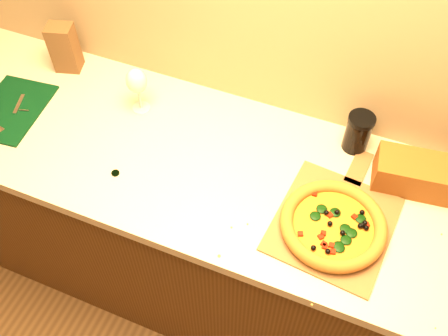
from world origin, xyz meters
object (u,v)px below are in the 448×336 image
cutting_board (10,109)px  dark_jar (358,132)px  pizza_peel (335,220)px  wine_glass (137,82)px  pizza (333,225)px

cutting_board → dark_jar: 1.22m
pizza_peel → dark_jar: 0.32m
pizza_peel → dark_jar: dark_jar is taller
cutting_board → wine_glass: 0.49m
dark_jar → cutting_board: bearing=-165.7°
pizza_peel → wine_glass: bearing=170.8°
cutting_board → dark_jar: (1.18, 0.30, 0.07)m
pizza → dark_jar: size_ratio=2.23×
pizza_peel → wine_glass: 0.80m
cutting_board → wine_glass: bearing=17.6°
pizza → cutting_board: size_ratio=0.95×
pizza → dark_jar: dark_jar is taller
cutting_board → pizza: bearing=-8.3°
dark_jar → pizza_peel: bearing=-87.0°
wine_glass → dark_jar: 0.76m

